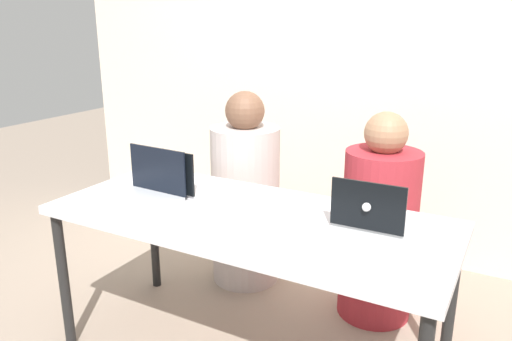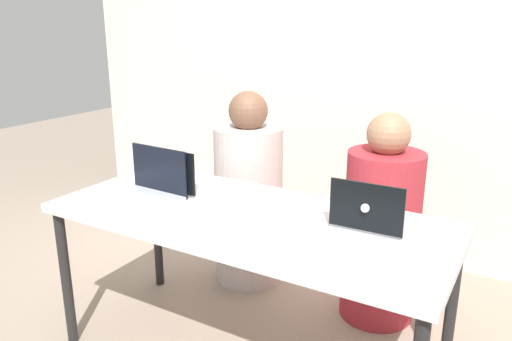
{
  "view_description": "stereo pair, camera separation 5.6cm",
  "coord_description": "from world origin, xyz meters",
  "views": [
    {
      "loc": [
        1.03,
        -1.79,
        1.58
      ],
      "look_at": [
        0.0,
        0.08,
        0.94
      ],
      "focal_mm": 35.0,
      "sensor_mm": 36.0,
      "label": 1
    },
    {
      "loc": [
        1.08,
        -1.76,
        1.58
      ],
      "look_at": [
        0.0,
        0.08,
        0.94
      ],
      "focal_mm": 35.0,
      "sensor_mm": 36.0,
      "label": 2
    }
  ],
  "objects": [
    {
      "name": "person_on_right",
      "position": [
        0.41,
        0.69,
        0.51
      ],
      "size": [
        0.48,
        0.48,
        1.14
      ],
      "rotation": [
        0.0,
        0.0,
        2.9
      ],
      "color": "#A22831",
      "rests_on": "ground"
    },
    {
      "name": "person_on_left",
      "position": [
        -0.41,
        0.69,
        0.53
      ],
      "size": [
        0.42,
        0.42,
        1.19
      ],
      "rotation": [
        0.0,
        0.0,
        3.14
      ],
      "color": "#BBACA8",
      "rests_on": "ground"
    },
    {
      "name": "water_glass_center",
      "position": [
        0.01,
        -0.21,
        0.8
      ],
      "size": [
        0.06,
        0.06,
        0.09
      ],
      "color": "silver",
      "rests_on": "desk"
    },
    {
      "name": "laptop_front_left",
      "position": [
        -0.51,
        -0.07,
        0.81
      ],
      "size": [
        0.35,
        0.29,
        0.24
      ],
      "rotation": [
        0.0,
        0.0,
        -0.05
      ],
      "color": "#B3B6BC",
      "rests_on": "desk"
    },
    {
      "name": "laptop_back_right",
      "position": [
        0.52,
        0.12,
        0.8
      ],
      "size": [
        0.3,
        0.26,
        0.22
      ],
      "rotation": [
        0.0,
        0.0,
        3.16
      ],
      "color": "#B2B6B8",
      "rests_on": "desk"
    },
    {
      "name": "back_wall",
      "position": [
        0.0,
        1.51,
        1.16
      ],
      "size": [
        4.66,
        0.1,
        2.32
      ],
      "primitive_type": "cube",
      "color": "beige",
      "rests_on": "ground"
    },
    {
      "name": "water_glass_right",
      "position": [
        0.19,
        -0.24,
        0.8
      ],
      "size": [
        0.08,
        0.08,
        0.09
      ],
      "color": "white",
      "rests_on": "desk"
    },
    {
      "name": "desk",
      "position": [
        0.0,
        0.0,
        0.69
      ],
      "size": [
        1.79,
        0.77,
        0.76
      ],
      "color": "silver",
      "rests_on": "ground"
    },
    {
      "name": "laptop_back_left",
      "position": [
        -0.47,
        0.11,
        0.81
      ],
      "size": [
        0.35,
        0.27,
        0.23
      ],
      "rotation": [
        0.0,
        0.0,
        3.08
      ],
      "color": "silver",
      "rests_on": "desk"
    }
  ]
}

